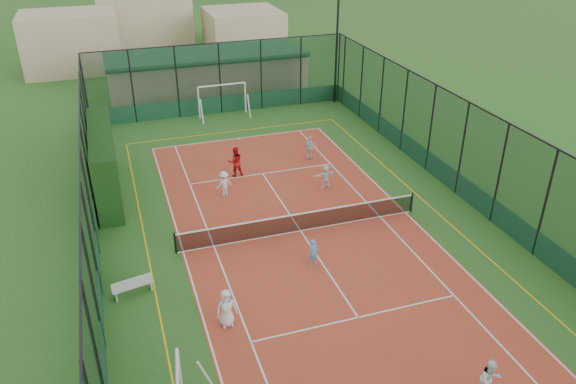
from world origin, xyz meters
name	(u,v)px	position (x,y,z in m)	size (l,w,h in m)	color
ground	(301,231)	(0.00, 0.00, 0.00)	(300.00, 300.00, 0.00)	#2A6221
court_slab	(301,231)	(0.00, 0.00, 0.01)	(11.17, 23.97, 0.01)	#A53724
tennis_net	(301,221)	(0.00, 0.00, 0.53)	(11.67, 0.12, 1.06)	black
perimeter_fence	(301,183)	(0.00, 0.00, 2.50)	(18.12, 34.12, 5.00)	black
floodlight_ne	(337,47)	(8.60, 16.60, 4.12)	(0.60, 0.26, 8.25)	black
clubhouse	(207,73)	(0.00, 22.00, 1.57)	(15.20, 7.20, 3.15)	tan
hedge_left	(104,162)	(-8.30, 6.97, 1.70)	(1.16, 7.75, 3.39)	black
white_bench	(132,285)	(-7.80, -2.33, 0.45)	(1.58, 0.44, 0.89)	white
futsal_goal_far	(222,100)	(-0.04, 16.39, 1.12)	(3.46, 1.00, 2.23)	white
child_near_left	(226,308)	(-4.70, -5.25, 0.77)	(0.75, 0.49, 1.53)	white
child_near_mid	(313,252)	(-0.38, -2.66, 0.60)	(0.43, 0.28, 1.19)	#50A6E3
child_near_right	(490,380)	(2.22, -11.08, 0.76)	(0.72, 0.56, 1.49)	white
child_far_left	(224,184)	(-2.59, 4.55, 0.69)	(0.88, 0.51, 1.37)	silver
child_far_right	(310,148)	(3.18, 7.37, 0.75)	(0.87, 0.36, 1.48)	silver
child_far_back	(325,176)	(2.72, 3.76, 0.68)	(1.24, 0.39, 1.33)	white
coach	(235,162)	(-1.48, 6.66, 0.86)	(0.83, 0.65, 1.71)	#AF1312
tennis_balls	(275,217)	(-0.77, 1.53, 0.04)	(4.60, 1.59, 0.07)	#CCE033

